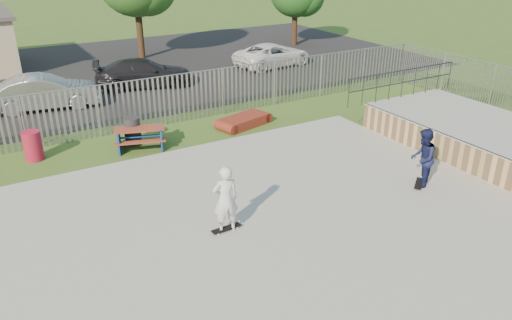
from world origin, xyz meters
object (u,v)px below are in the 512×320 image
car_white (273,55)px  trash_bin_grey (132,131)px  funbox (244,121)px  car_dark (144,73)px  car_silver (45,92)px  picnic_table (140,137)px  skater_white (225,199)px  trash_bin_red (33,146)px  skater_navy (423,158)px

car_white → trash_bin_grey: bearing=116.6°
funbox → car_dark: size_ratio=0.45×
funbox → car_silver: size_ratio=0.48×
picnic_table → skater_white: (0.00, -6.80, 0.67)m
funbox → car_dark: (-1.58, 7.54, 0.52)m
car_silver → funbox: bearing=-125.2°
picnic_table → car_white: bearing=53.9°
trash_bin_red → skater_navy: size_ratio=0.57×
car_silver → skater_white: skater_white is taller
trash_bin_grey → car_silver: car_silver is taller
car_silver → skater_navy: (8.30, -13.83, 0.28)m
car_silver → trash_bin_red: bearing=175.6°
car_silver → car_dark: car_silver is taller
car_dark → skater_navy: skater_navy is taller
car_white → skater_white: bearing=135.9°
skater_navy → skater_white: (-6.15, 0.68, 0.00)m
trash_bin_grey → skater_navy: skater_navy is taller
trash_bin_grey → skater_white: (0.11, -7.28, 0.54)m
car_dark → trash_bin_red: bearing=151.5°
trash_bin_red → skater_white: (3.48, -7.55, 0.54)m
funbox → car_dark: car_dark is taller
picnic_table → car_dark: bearing=87.1°
trash_bin_red → car_dark: car_dark is taller
skater_navy → skater_white: same height
trash_bin_grey → car_dark: 7.66m
trash_bin_red → car_white: bearing=27.2°
trash_bin_red → skater_navy: (9.64, -8.23, 0.54)m
car_dark → picnic_table: bearing=173.9°
picnic_table → car_dark: size_ratio=0.44×
car_dark → skater_navy: size_ratio=2.69×
trash_bin_red → picnic_table: bearing=-12.2°
funbox → car_white: size_ratio=0.45×
car_silver → car_dark: 5.05m
car_white → car_dark: bearing=84.9°
trash_bin_red → car_silver: (1.33, 5.60, 0.26)m
skater_white → funbox: bearing=-114.8°
skater_navy → funbox: bearing=-113.1°
car_dark → car_white: 7.97m
car_dark → skater_white: size_ratio=2.69×
trash_bin_grey → skater_white: bearing=-89.1°
trash_bin_red → car_silver: size_ratio=0.23×
skater_white → trash_bin_red: bearing=-57.8°
skater_navy → picnic_table: bearing=-87.3°
picnic_table → funbox: size_ratio=0.97×
picnic_table → skater_navy: (6.16, -7.48, 0.67)m
car_dark → car_white: car_dark is taller
trash_bin_grey → car_white: size_ratio=0.21×
funbox → car_dark: 7.72m
trash_bin_red → car_silver: bearing=76.6°
picnic_table → trash_bin_red: bearing=-175.2°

